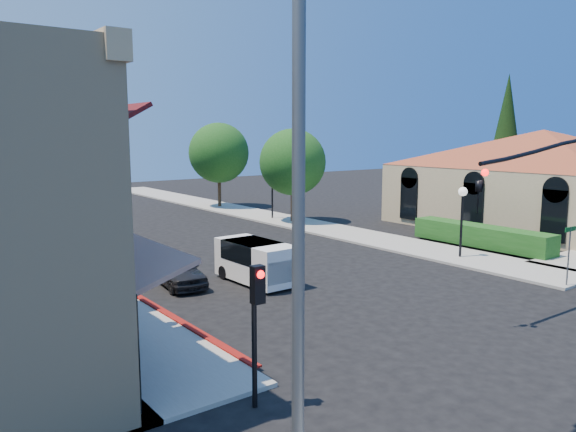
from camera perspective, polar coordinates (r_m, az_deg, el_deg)
ground at (r=18.01m, az=21.80°, el=-12.23°), size 120.00×120.00×0.00m
sidewalk_left at (r=36.52m, az=-27.25°, el=-2.14°), size 3.50×50.00×0.12m
sidewalk_right at (r=42.96m, az=-3.65°, el=0.24°), size 3.50×50.00×0.12m
curb_red_strip at (r=19.25m, az=-11.55°, el=-10.44°), size 0.25×10.00×0.06m
mission_building at (r=41.80m, az=24.33°, el=4.37°), size 30.12×30.12×6.40m
hedge at (r=32.21m, az=18.97°, el=-3.07°), size 1.40×8.00×1.10m
conifer_far at (r=50.20m, az=21.30°, el=8.08°), size 3.20×3.20×11.00m
street_tree_a at (r=38.52m, az=0.47°, el=5.50°), size 4.56×4.56×6.48m
street_tree_b at (r=46.83m, az=-7.04°, el=6.38°), size 4.94×4.94×7.02m
signal_mast_arm at (r=22.89m, az=26.80°, el=2.31°), size 8.01×0.39×6.00m
secondary_signal at (r=12.54m, az=-3.23°, el=-9.48°), size 0.28×0.42×3.32m
cobra_streetlight at (r=8.56m, az=2.93°, el=2.37°), size 3.60×0.25×9.31m
street_name_sign at (r=24.98m, az=26.67°, el=-2.79°), size 0.80×0.06×2.50m
lamppost_left_near at (r=17.95m, az=-16.42°, el=-2.95°), size 0.44×0.44×3.57m
lamppost_left_far at (r=31.32m, az=-25.54°, el=1.31°), size 0.44×0.44×3.57m
lamppost_right_near at (r=28.62m, az=17.29°, el=1.16°), size 0.44×0.44×3.57m
lamppost_right_far at (r=40.05m, az=-1.62°, el=3.51°), size 0.44×0.44×3.57m
white_van at (r=23.29m, az=-3.21°, el=-4.42°), size 1.78×3.91×1.72m
parked_car_a at (r=23.41m, az=-11.19°, el=-5.39°), size 1.91×3.90×1.28m
parked_car_b at (r=26.95m, az=-14.85°, el=-3.93°), size 1.38×3.31×1.06m
parked_car_c at (r=32.02m, az=-18.59°, el=-2.14°), size 2.01×3.89×1.08m
parked_car_d at (r=37.48m, az=-23.62°, el=-0.88°), size 2.14×4.18×1.13m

